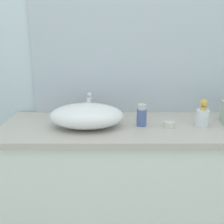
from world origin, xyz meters
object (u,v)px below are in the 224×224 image
(soap_dispenser, at_px, (203,116))
(lotion_bottle, at_px, (141,116))
(sink_basin, at_px, (87,116))
(candle_jar, at_px, (169,125))

(soap_dispenser, xyz_separation_m, lotion_bottle, (-0.33, 0.01, -0.00))
(sink_basin, distance_m, lotion_bottle, 0.29)
(lotion_bottle, bearing_deg, soap_dispenser, -1.75)
(soap_dispenser, distance_m, candle_jar, 0.19)
(sink_basin, xyz_separation_m, soap_dispenser, (0.62, 0.01, -0.00))
(candle_jar, bearing_deg, lotion_bottle, 165.88)
(sink_basin, relative_size, lotion_bottle, 3.29)
(lotion_bottle, distance_m, candle_jar, 0.15)
(sink_basin, distance_m, soap_dispenser, 0.62)
(sink_basin, height_order, soap_dispenser, soap_dispenser)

